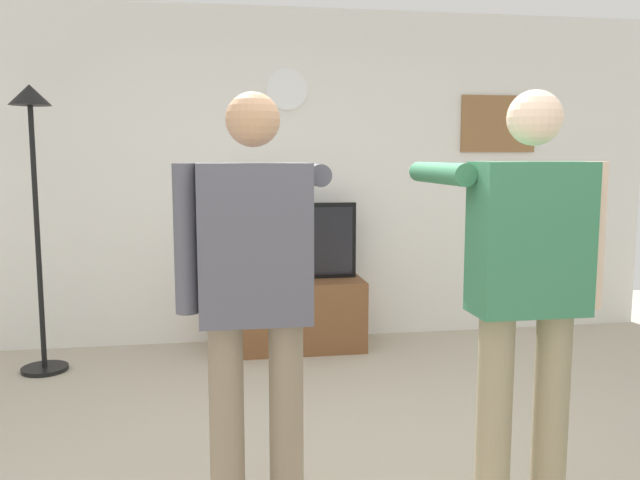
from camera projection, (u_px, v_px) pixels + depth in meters
name	position (u px, v px, depth m)	size (l,w,h in m)	color
back_wall	(285.00, 177.00, 5.40)	(6.40, 0.10, 2.70)	silver
tv_stand	(293.00, 314.00, 5.20)	(1.11, 0.54, 0.55)	brown
television	(291.00, 241.00, 5.17)	(1.03, 0.07, 0.60)	black
wall_clock	(287.00, 89.00, 5.25)	(0.33, 0.33, 0.03)	white
framed_picture	(498.00, 124.00, 5.58)	(0.66, 0.04, 0.48)	olive
floor_lamp	(34.00, 169.00, 4.50)	(0.32, 0.32, 2.01)	black
person_standing_nearer_lamp	(255.00, 287.00, 2.59)	(0.62, 0.78, 1.77)	#7A6B56
person_standing_nearer_couch	(526.00, 286.00, 2.57)	(0.62, 0.78, 1.77)	gray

